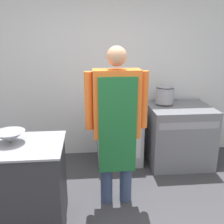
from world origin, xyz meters
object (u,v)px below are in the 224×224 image
person_cook (117,118)px  mixing_bowl (10,137)px  fridge_unit (119,135)px  stock_pot (165,94)px  stove (178,135)px

person_cook → mixing_bowl: 1.10m
fridge_unit → stock_pot: (0.69, 0.01, 0.63)m
mixing_bowl → fridge_unit: bearing=46.4°
mixing_bowl → person_cook: bearing=13.4°
person_cook → stock_pot: size_ratio=6.51×
fridge_unit → person_cook: (-0.16, -1.04, 0.61)m
mixing_bowl → stock_pot: size_ratio=1.07×
fridge_unit → mixing_bowl: (-1.23, -1.29, 0.53)m
stove → fridge_unit: 0.90m
stove → stock_pot: (-0.21, 0.14, 0.61)m
stove → person_cook: 1.52m
stock_pot → fridge_unit: bearing=-178.8°
mixing_bowl → stock_pot: 2.33m
mixing_bowl → stove: bearing=28.8°
person_cook → stove: bearing=40.9°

